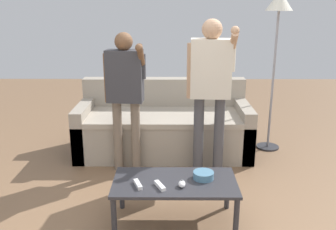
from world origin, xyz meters
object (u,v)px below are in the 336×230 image
object	(u,v)px
game_remote_nunchuk	(182,184)
couch	(164,127)
player_right	(211,80)
snack_bowl	(203,175)
floor_lamp	(278,16)
game_remote_wand_near	(160,186)
coffee_table	(175,186)
player_left	(125,87)
game_remote_wand_far	(138,184)

from	to	relation	value
game_remote_nunchuk	couch	bearing A→B (deg)	95.74
game_remote_nunchuk	player_right	distance (m)	1.24
couch	game_remote_nunchuk	bearing A→B (deg)	-84.26
snack_bowl	floor_lamp	size ratio (longest dim) A/B	0.09
floor_lamp	game_remote_wand_near	distance (m)	2.54
coffee_table	floor_lamp	size ratio (longest dim) A/B	0.53
coffee_table	player_left	distance (m)	1.29
coffee_table	game_remote_wand_near	distance (m)	0.17
floor_lamp	game_remote_wand_near	size ratio (longest dim) A/B	12.16
player_right	game_remote_wand_near	bearing A→B (deg)	-114.72
snack_bowl	player_left	bearing A→B (deg)	126.91
couch	coffee_table	world-z (taller)	couch
snack_bowl	player_right	bearing A→B (deg)	81.68
player_left	game_remote_wand_near	world-z (taller)	player_left
game_remote_wand_far	player_left	bearing A→B (deg)	100.77
couch	player_left	distance (m)	0.93
couch	player_left	world-z (taller)	player_left
game_remote_wand_near	player_right	bearing A→B (deg)	65.28
couch	game_remote_wand_near	bearing A→B (deg)	-90.07
snack_bowl	game_remote_nunchuk	size ratio (longest dim) A/B	1.93
game_remote_wand_far	player_right	bearing A→B (deg)	57.41
coffee_table	game_remote_nunchuk	distance (m)	0.13
couch	coffee_table	distance (m)	1.60
coffee_table	floor_lamp	world-z (taller)	floor_lamp
couch	floor_lamp	bearing A→B (deg)	4.22
floor_lamp	game_remote_wand_near	world-z (taller)	floor_lamp
couch	game_remote_wand_near	xyz separation A→B (m)	(-0.00, -1.70, 0.09)
snack_bowl	player_right	world-z (taller)	player_right
floor_lamp	player_left	size ratio (longest dim) A/B	1.28
game_remote_nunchuk	floor_lamp	size ratio (longest dim) A/B	0.05
coffee_table	game_remote_wand_far	world-z (taller)	game_remote_wand_far
coffee_table	game_remote_wand_far	xyz separation A→B (m)	(-0.29, -0.09, 0.06)
game_remote_wand_far	snack_bowl	bearing A→B (deg)	14.22
couch	game_remote_nunchuk	xyz separation A→B (m)	(0.17, -1.69, 0.10)
couch	player_right	size ratio (longest dim) A/B	1.26
player_right	game_remote_wand_near	xyz separation A→B (m)	(-0.48, -1.05, -0.62)
couch	player_left	bearing A→B (deg)	-124.50
floor_lamp	player_left	xyz separation A→B (m)	(-1.70, -0.66, -0.69)
snack_bowl	game_remote_wand_far	distance (m)	0.54
player_right	coffee_table	bearing A→B (deg)	-111.27
coffee_table	player_right	bearing A→B (deg)	68.73
coffee_table	game_remote_nunchuk	bearing A→B (deg)	-60.60
snack_bowl	player_right	distance (m)	1.09
game_remote_nunchuk	game_remote_wand_far	world-z (taller)	game_remote_nunchuk
floor_lamp	couch	bearing A→B (deg)	-175.78
player_right	floor_lamp	bearing A→B (deg)	41.89
player_left	floor_lamp	bearing A→B (deg)	21.20
game_remote_nunchuk	game_remote_wand_far	size ratio (longest dim) A/B	0.57
player_left	player_right	world-z (taller)	player_right
floor_lamp	game_remote_nunchuk	bearing A→B (deg)	-122.74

